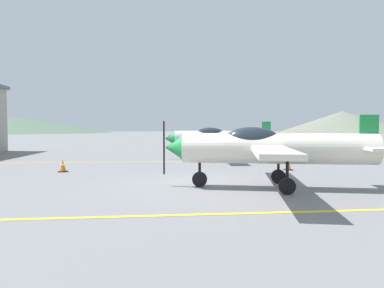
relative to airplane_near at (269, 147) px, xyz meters
name	(u,v)px	position (x,y,z in m)	size (l,w,h in m)	color
ground_plane	(193,185)	(-2.50, 0.87, -1.40)	(400.00, 400.00, 0.00)	slate
apron_line_near	(211,214)	(-2.50, -3.23, -1.40)	(80.00, 0.16, 0.01)	yellow
apron_line_far	(178,161)	(-2.50, 9.39, -1.40)	(80.00, 0.16, 0.01)	yellow
airplane_near	(269,147)	(0.00, 0.00, 0.00)	(7.30, 8.30, 2.49)	silver
airplane_mid	(219,138)	(0.28, 10.96, 0.00)	(7.25, 8.34, 2.49)	silver
car_sedan	(205,141)	(0.67, 20.44, -0.56)	(4.18, 4.43, 1.62)	white
traffic_cone_front	(288,164)	(2.61, 4.72, -1.12)	(0.36, 0.36, 0.59)	black
traffic_cone_side	(63,166)	(-8.21, 5.11, -1.12)	(0.36, 0.36, 0.59)	black
hill_left	(12,125)	(-67.18, 141.45, 2.12)	(85.58, 85.58, 7.04)	#4C6651
hill_centerleft	(343,122)	(74.35, 123.44, 3.25)	(54.57, 54.57, 9.31)	slate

